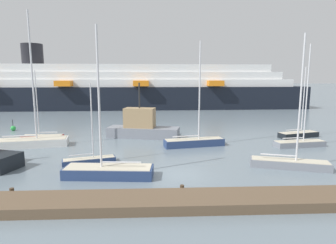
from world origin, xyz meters
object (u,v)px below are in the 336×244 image
Objects in this scene: sailboat_1 at (109,170)px; sailboat_3 at (31,141)px; sailboat_7 at (300,142)px; fishing_boat_1 at (142,127)px; sailboat_4 at (290,162)px; sailboat_6 at (298,134)px; sailboat_2 at (89,159)px; sailboat_5 at (194,141)px; sailboat_0 at (43,136)px; cruise_ship at (107,88)px; channel_buoy_0 at (13,128)px.

sailboat_1 is 0.78× the size of sailboat_3.
sailboat_7 is 16.64m from fishing_boat_1.
sailboat_6 is at bearing 76.83° from sailboat_4.
sailboat_4 is 7.74m from sailboat_7.
sailboat_1 is 19.21m from sailboat_7.
sailboat_5 reaches higher than sailboat_2.
sailboat_0 is 3.14m from sailboat_3.
cruise_ship is (-9.26, 32.17, 3.18)m from fishing_boat_1.
fishing_boat_1 is 17.47m from channel_buoy_0.
sailboat_1 is at bearing -164.01° from sailboat_7.
fishing_boat_1 is at bearing 161.00° from sailboat_6.
sailboat_0 is 0.09× the size of cruise_ship.
sailboat_1 is at bearing -164.58° from sailboat_6.
channel_buoy_0 is at bearing 166.85° from sailboat_4.
sailboat_6 reaches higher than channel_buoy_0.
channel_buoy_0 is at bearing 154.84° from sailboat_7.
sailboat_5 is 7.04m from fishing_boat_1.
sailboat_5 is at bearing -125.22° from sailboat_1.
sailboat_6 is 4.79m from sailboat_7.
fishing_boat_1 is (-17.92, 0.82, 0.82)m from sailboat_6.
sailboat_0 reaches higher than fishing_boat_1.
sailboat_5 is 10.45m from sailboat_7.
sailboat_3 reaches higher than sailboat_6.
sailboat_3 is 11.47m from fishing_boat_1.
sailboat_5 is 1.03× the size of sailboat_7.
sailboat_2 is 20.12m from sailboat_7.
sailboat_1 reaches higher than sailboat_7.
sailboat_2 is at bearing -50.78° from sailboat_3.
sailboat_5 is (16.27, -3.67, 0.17)m from sailboat_0.
sailboat_0 is 0.58× the size of sailboat_3.
sailboat_4 reaches higher than sailboat_2.
sailboat_5 reaches higher than sailboat_1.
channel_buoy_0 is at bearing 146.12° from sailboat_5.
sailboat_0 is 0.95× the size of sailboat_6.
sailboat_1 is 1.59× the size of sailboat_2.
sailboat_2 is 0.07× the size of cruise_ship.
sailboat_3 is 36.34m from cruise_ship.
sailboat_5 is 13.05m from sailboat_6.
cruise_ship reaches higher than sailboat_4.
cruise_ship reaches higher than sailboat_5.
sailboat_4 is (13.35, 1.35, 0.00)m from sailboat_1.
sailboat_3 is at bearing -55.54° from channel_buoy_0.
sailboat_0 is 8.15m from channel_buoy_0.
cruise_ship is at bearing 100.67° from sailboat_5.
sailboat_0 is 0.90× the size of fishing_boat_1.
sailboat_1 is at bearing -49.80° from channel_buoy_0.
sailboat_4 is 0.99× the size of sailboat_7.
sailboat_1 is 23.10m from sailboat_6.
sailboat_5 is at bearing -13.10° from sailboat_3.
cruise_ship is at bearing 115.73° from sailboat_7.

